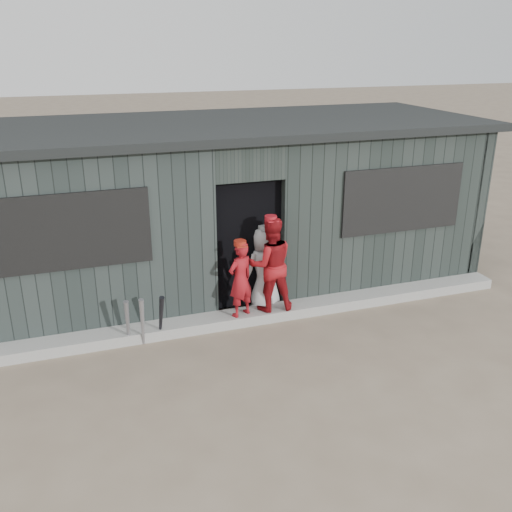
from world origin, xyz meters
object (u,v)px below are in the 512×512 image
object	(u,v)px
bat_mid	(128,323)
player_red_left	(240,279)
bat_right	(161,318)
dugout	(222,204)
bat_left	(142,322)
player_grey_back	(264,269)
player_red_right	(270,264)

from	to	relation	value
bat_mid	player_red_left	distance (m)	1.63
bat_right	dugout	distance (m)	2.51
bat_left	bat_right	distance (m)	0.26
player_red_left	player_grey_back	bearing A→B (deg)	-166.29
player_red_left	player_red_right	size ratio (longest dim) A/B	0.79
player_red_right	player_grey_back	bearing A→B (deg)	-86.62
player_red_left	player_grey_back	xyz separation A→B (m)	(0.48, 0.36, -0.05)
bat_mid	player_grey_back	distance (m)	2.14
bat_mid	dugout	world-z (taller)	dugout
bat_left	player_red_right	bearing A→B (deg)	7.71
bat_left	player_grey_back	distance (m)	1.98
bat_right	player_red_left	world-z (taller)	player_red_left
bat_mid	player_red_right	bearing A→B (deg)	5.33
bat_mid	player_grey_back	world-z (taller)	player_grey_back
player_red_right	dugout	xyz separation A→B (m)	(-0.22, 1.67, 0.45)
bat_mid	player_red_right	size ratio (longest dim) A/B	0.51
dugout	bat_mid	bearing A→B (deg)	-134.41
bat_left	dugout	size ratio (longest dim) A/B	0.09
player_grey_back	dugout	bearing A→B (deg)	-96.63
bat_left	bat_mid	size ratio (longest dim) A/B	1.03
bat_left	bat_right	bearing A→B (deg)	13.04
bat_left	player_grey_back	world-z (taller)	player_grey_back
player_red_left	dugout	bearing A→B (deg)	-121.57
bat_right	player_red_left	xyz separation A→B (m)	(1.15, 0.13, 0.34)
player_red_right	player_grey_back	xyz separation A→B (m)	(0.01, 0.30, -0.19)
bat_mid	bat_right	bearing A→B (deg)	-0.41
player_red_left	player_red_right	bearing A→B (deg)	164.59
bat_left	bat_mid	distance (m)	0.20
bat_mid	player_grey_back	size ratio (longest dim) A/B	0.54
dugout	player_red_left	bearing A→B (deg)	-97.88
player_grey_back	bat_mid	bearing A→B (deg)	-3.03
bat_left	bat_mid	xyz separation A→B (m)	(-0.18, 0.06, -0.01)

